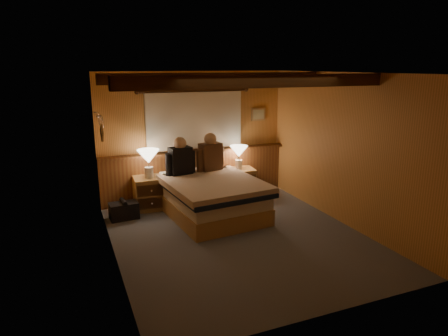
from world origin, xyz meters
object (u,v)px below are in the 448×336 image
nightstand_left (149,193)px  person_left (180,159)px  nightstand_right (241,183)px  duffel_bag (124,210)px  lamp_left (148,158)px  lamp_right (239,153)px  bed (212,197)px  person_right (210,155)px

nightstand_left → person_left: bearing=-17.8°
nightstand_left → nightstand_right: nightstand_left is taller
nightstand_right → duffel_bag: 2.34m
nightstand_left → duffel_bag: bearing=-144.3°
nightstand_left → duffel_bag: (-0.50, -0.33, -0.14)m
lamp_left → person_left: 0.55m
nightstand_left → lamp_right: size_ratio=1.29×
bed → lamp_left: (-0.90, 0.72, 0.60)m
person_left → lamp_left: bearing=153.7°
lamp_right → duffel_bag: 2.41m
nightstand_left → person_right: person_right is taller
lamp_left → person_right: person_right is taller
nightstand_left → lamp_right: (1.77, 0.04, 0.58)m
nightstand_left → nightstand_right: (1.80, 0.01, -0.01)m
person_right → nightstand_right: bearing=-2.7°
nightstand_right → person_left: person_left is taller
nightstand_left → person_left: size_ratio=0.84×
nightstand_left → person_right: (1.13, -0.12, 0.63)m
nightstand_right → duffel_bag: nightstand_right is taller
person_right → duffel_bag: bearing=174.3°
bed → nightstand_left: bearing=135.3°
nightstand_left → lamp_left: (0.01, -0.03, 0.64)m
person_right → lamp_right: bearing=0.5°
bed → person_left: size_ratio=2.90×
bed → lamp_right: bearing=37.4°
bed → nightstand_left: bed is taller
nightstand_right → person_right: person_right is taller
person_left → person_right: 0.60m
nightstand_left → person_right: size_ratio=0.82×
duffel_bag → nightstand_left: bearing=29.5°
nightstand_left → person_right: 1.30m
lamp_right → person_left: person_left is taller
person_left → nightstand_left: bearing=151.1°
lamp_right → person_right: bearing=-166.2°
nightstand_right → lamp_right: size_ratio=1.24×
lamp_right → person_right: size_ratio=0.63×
person_right → duffel_bag: 1.82m
bed → lamp_right: size_ratio=4.44×
lamp_left → bed: bearing=-38.5°
nightstand_left → lamp_right: 1.86m
person_left → duffel_bag: size_ratio=1.42×
lamp_right → person_right: 0.66m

